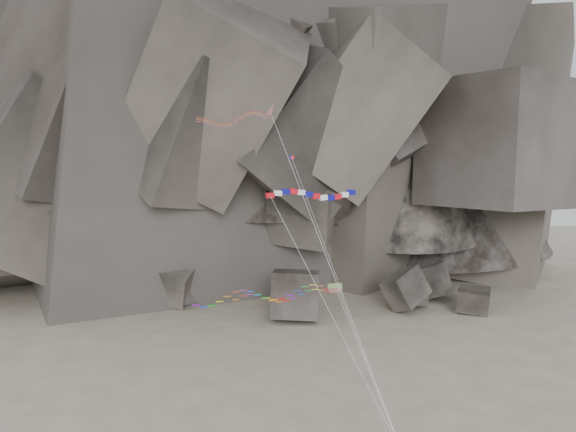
{
  "coord_description": "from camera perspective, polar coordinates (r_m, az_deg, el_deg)",
  "views": [
    {
      "loc": [
        -6.61,
        -53.44,
        25.62
      ],
      "look_at": [
        0.16,
        6.0,
        18.85
      ],
      "focal_mm": 35.0,
      "sensor_mm": 36.0,
      "label": 1
    }
  ],
  "objects": [
    {
      "name": "delta_kite",
      "position": [
        58.01,
        -5.87,
        9.78
      ],
      "size": [
        17.05,
        17.37,
        29.13
      ],
      "rotation": [
        0.0,
        0.0,
        0.31
      ],
      "color": "red",
      "rests_on": "ground"
    },
    {
      "name": "banner_kite",
      "position": [
        57.89,
        2.46,
        2.11
      ],
      "size": [
        9.86,
        17.33,
        20.46
      ],
      "rotation": [
        0.0,
        0.0,
        0.23
      ],
      "color": "red",
      "rests_on": "ground"
    },
    {
      "name": "boulder_field",
      "position": [
        92.02,
        1.79,
        -7.9
      ],
      "size": [
        60.01,
        18.4,
        9.91
      ],
      "color": "#47423F",
      "rests_on": "ground"
    },
    {
      "name": "parafoil_kite",
      "position": [
        55.04,
        -2.8,
        -8.03
      ],
      "size": [
        17.62,
        12.44,
        11.3
      ],
      "rotation": [
        0.0,
        0.0,
        -0.28
      ],
      "color": "#D6FD0E",
      "rests_on": "ground"
    },
    {
      "name": "pennant_kite",
      "position": [
        54.38,
        3.08,
        -1.3
      ],
      "size": [
        7.26,
        16.7,
        23.74
      ],
      "rotation": [
        0.0,
        0.0,
        -0.12
      ],
      "color": "red",
      "rests_on": "ground"
    },
    {
      "name": "headland",
      "position": [
        124.7,
        -3.51,
        14.0
      ],
      "size": [
        110.0,
        70.0,
        84.0
      ],
      "primitive_type": null,
      "color": "#5A514A",
      "rests_on": "ground"
    },
    {
      "name": "ground",
      "position": [
        59.63,
        0.53,
        -18.98
      ],
      "size": [
        260.0,
        260.0,
        0.0
      ],
      "primitive_type": "plane",
      "color": "#A39B83",
      "rests_on": "ground"
    }
  ]
}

